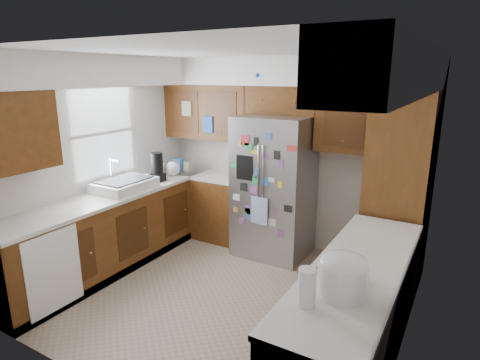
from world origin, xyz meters
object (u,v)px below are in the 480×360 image
pantry (399,192)px  fridge (274,187)px  paper_towel (307,288)px  rice_cooker (343,273)px

pantry → fridge: pantry is taller
pantry → fridge: 1.51m
paper_towel → fridge: bearing=119.7°
pantry → fridge: (-1.50, 0.05, -0.17)m
fridge → pantry: bearing=-2.1°
fridge → paper_towel: (1.35, -2.37, 0.14)m
pantry → paper_towel: size_ratio=8.68×
pantry → paper_towel: (-0.15, -2.32, -0.03)m
pantry → fridge: bearing=177.9°
fridge → rice_cooker: size_ratio=5.43×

